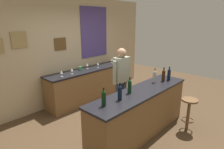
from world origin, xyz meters
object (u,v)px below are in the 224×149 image
object	(u,v)px
wine_glass_b	(72,70)
wine_glass_d	(98,64)
wine_bottle_f	(169,74)
wine_glass_c	(87,65)
wine_bottle_b	(120,92)
wine_bottle_e	(163,75)
wine_glass_e	(112,60)
wine_bottle_c	(130,86)
wine_bottle_a	(104,98)
wine_bottle_d	(155,76)
wine_glass_a	(61,72)
bar_stool	(189,109)
coffee_mug	(80,68)
bartender	(121,78)

from	to	relation	value
wine_glass_b	wine_glass_d	world-z (taller)	same
wine_bottle_f	wine_glass_c	xyz separation A→B (m)	(-0.54, 2.17, -0.05)
wine_bottle_b	wine_glass_b	xyz separation A→B (m)	(0.42, 1.95, -0.05)
wine_bottle_e	wine_glass_c	bearing A→B (deg)	100.46
wine_bottle_f	wine_glass_e	world-z (taller)	wine_bottle_f
wine_bottle_b	wine_bottle_c	distance (m)	0.37
wine_bottle_a	wine_bottle_d	bearing A→B (deg)	1.41
wine_glass_c	wine_glass_b	bearing A→B (deg)	-166.56
wine_glass_a	wine_glass_b	world-z (taller)	same
bar_stool	wine_bottle_b	xyz separation A→B (m)	(-1.40, 0.65, 0.60)
wine_glass_b	wine_glass_e	distance (m)	1.60
wine_bottle_c	coffee_mug	world-z (taller)	wine_bottle_c
bar_stool	wine_glass_a	world-z (taller)	wine_glass_a
wine_glass_a	wine_glass_c	bearing A→B (deg)	9.58
wine_glass_d	wine_glass_e	world-z (taller)	same
wine_glass_a	wine_glass_e	size ratio (longest dim) A/B	1.00
bar_stool	wine_glass_d	bearing A→B (deg)	91.82
wine_glass_e	wine_bottle_f	bearing A→B (deg)	-101.51
wine_bottle_d	wine_bottle_c	bearing A→B (deg)	179.79
wine_bottle_a	bartender	bearing A→B (deg)	29.59
bar_stool	wine_bottle_f	world-z (taller)	wine_bottle_f
wine_glass_b	wine_glass_e	xyz separation A→B (m)	(1.59, 0.13, 0.00)
wine_bottle_a	wine_glass_e	world-z (taller)	wine_bottle_a
wine_glass_a	wine_bottle_b	bearing A→B (deg)	-93.39
bar_stool	wine_bottle_a	world-z (taller)	wine_bottle_a
wine_bottle_c	wine_glass_b	distance (m)	1.87
wine_bottle_b	coffee_mug	distance (m)	2.26
wine_glass_d	wine_glass_c	bearing A→B (deg)	155.53
bartender	wine_glass_e	distance (m)	1.73
wine_bottle_a	wine_bottle_f	xyz separation A→B (m)	(1.91, -0.11, 0.00)
bartender	wine_bottle_a	size ratio (longest dim) A/B	5.29
bartender	wine_bottle_d	world-z (taller)	bartender
wine_glass_a	wine_glass_e	xyz separation A→B (m)	(1.89, 0.14, 0.00)
bartender	bar_stool	xyz separation A→B (m)	(0.49, -1.39, -0.48)
bartender	wine_glass_c	size ratio (longest dim) A/B	10.45
bartender	wine_bottle_f	size ratio (longest dim) A/B	5.29
bar_stool	wine_bottle_d	size ratio (longest dim) A/B	2.22
wine_bottle_f	coffee_mug	world-z (taller)	wine_bottle_f
wine_glass_a	wine_glass_d	bearing A→B (deg)	1.18
wine_bottle_a	wine_bottle_c	bearing A→B (deg)	3.39
wine_bottle_f	wine_bottle_e	bearing A→B (deg)	160.14
wine_bottle_e	wine_glass_a	world-z (taller)	wine_bottle_e
wine_glass_c	bartender	bearing A→B (deg)	-95.30
wine_glass_a	coffee_mug	distance (m)	0.72
wine_bottle_e	wine_glass_d	xyz separation A→B (m)	(-0.10, 1.98, -0.05)
wine_glass_a	wine_glass_d	xyz separation A→B (m)	(1.20, 0.02, 0.00)
wine_bottle_a	wine_glass_a	bearing A→B (deg)	76.65
wine_bottle_e	coffee_mug	bearing A→B (deg)	106.10
wine_bottle_a	wine_glass_e	xyz separation A→B (m)	(2.35, 2.04, -0.05)
bartender	wine_bottle_a	xyz separation A→B (m)	(-1.24, -0.71, 0.12)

